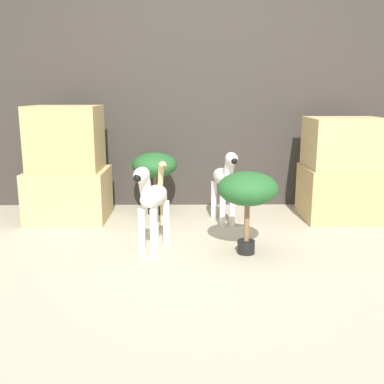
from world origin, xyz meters
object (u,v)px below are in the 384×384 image
object	(u,v)px
potted_palm_front	(248,191)
potted_palm_back	(155,167)
zebra_left	(152,200)
zebra_right	(225,180)
giraffe_figurine	(159,195)

from	to	relation	value
potted_palm_front	potted_palm_back	world-z (taller)	potted_palm_front
zebra_left	potted_palm_back	bearing A→B (deg)	92.82
zebra_right	potted_palm_back	world-z (taller)	zebra_right
zebra_right	zebra_left	distance (m)	0.95
zebra_right	potted_palm_back	xyz separation A→B (m)	(-0.64, 0.33, 0.07)
giraffe_figurine	potted_palm_front	size ratio (longest dim) A/B	1.01
potted_palm_front	zebra_right	bearing A→B (deg)	97.29
zebra_right	potted_palm_front	bearing A→B (deg)	-82.71
zebra_right	zebra_left	world-z (taller)	same
zebra_left	giraffe_figurine	distance (m)	0.61
zebra_right	potted_palm_back	bearing A→B (deg)	152.51
zebra_left	giraffe_figurine	bearing A→B (deg)	88.51
zebra_right	potted_palm_front	distance (m)	0.79
zebra_left	giraffe_figurine	size ratio (longest dim) A/B	1.09
giraffe_figurine	potted_palm_front	distance (m)	0.94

